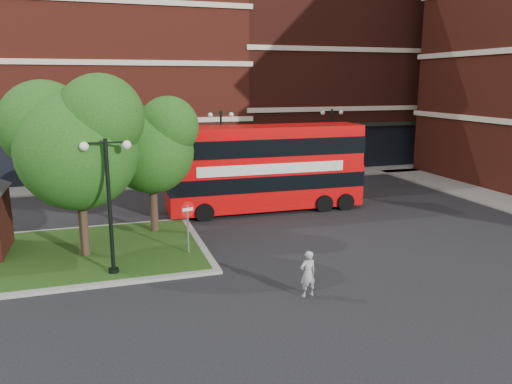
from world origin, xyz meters
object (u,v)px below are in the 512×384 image
object	(u,v)px
woman	(308,274)
car_white	(291,167)
bus	(265,162)
car_silver	(117,179)

from	to	relation	value
woman	car_white	world-z (taller)	woman
bus	car_white	bearing A→B (deg)	61.16
woman	car_silver	world-z (taller)	woman
bus	car_silver	bearing A→B (deg)	132.27
woman	car_silver	size ratio (longest dim) A/B	0.43
woman	car_silver	bearing A→B (deg)	-82.22
car_white	car_silver	bearing A→B (deg)	91.03
woman	car_silver	distance (m)	20.19
bus	woman	bearing A→B (deg)	-100.65
car_white	bus	bearing A→B (deg)	151.33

